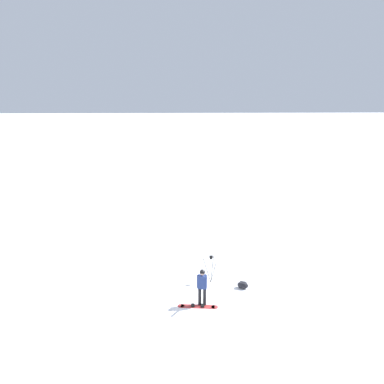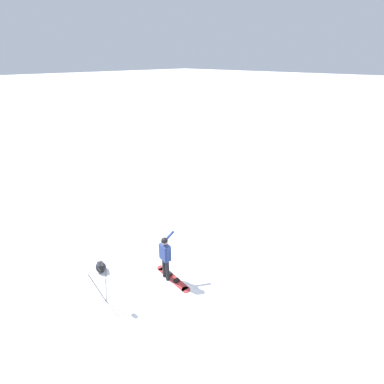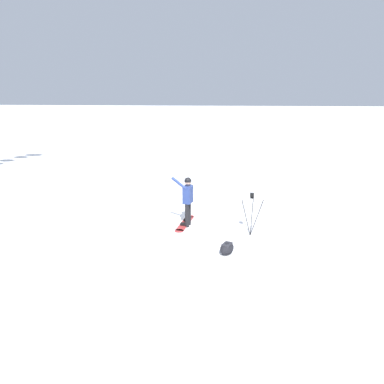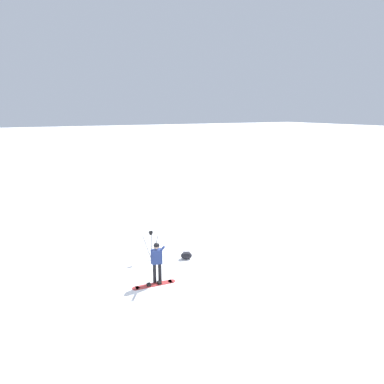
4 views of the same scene
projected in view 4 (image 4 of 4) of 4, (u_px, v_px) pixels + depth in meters
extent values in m
plane|color=white|center=(156.00, 280.00, 13.97)|extent=(300.00, 300.00, 0.00)
cylinder|color=black|center=(160.00, 272.00, 13.72)|extent=(0.14, 0.14, 0.84)
cylinder|color=black|center=(155.00, 273.00, 13.65)|extent=(0.14, 0.14, 0.84)
cube|color=navy|center=(157.00, 256.00, 13.52)|extent=(0.32, 0.44, 0.60)
sphere|color=tan|center=(157.00, 246.00, 13.41)|extent=(0.23, 0.23, 0.23)
sphere|color=black|center=(157.00, 246.00, 13.41)|extent=(0.24, 0.24, 0.24)
cylinder|color=navy|center=(162.00, 249.00, 13.24)|extent=(0.55, 0.18, 0.42)
cylinder|color=navy|center=(152.00, 257.00, 13.48)|extent=(0.09, 0.09, 0.60)
cube|color=#B23333|center=(154.00, 285.00, 13.57)|extent=(0.45, 1.52, 0.02)
cylinder|color=#B23333|center=(172.00, 281.00, 13.84)|extent=(0.30, 0.30, 0.02)
cylinder|color=#B23333|center=(136.00, 288.00, 13.29)|extent=(0.30, 0.30, 0.02)
cube|color=black|center=(159.00, 282.00, 13.64)|extent=(0.21, 0.16, 0.08)
cube|color=black|center=(149.00, 285.00, 13.48)|extent=(0.21, 0.16, 0.08)
ellipsoid|color=black|center=(186.00, 256.00, 15.93)|extent=(0.54, 0.63, 0.33)
cube|color=#2C2C33|center=(186.00, 253.00, 15.90)|extent=(0.32, 0.38, 0.08)
cylinder|color=#262628|center=(147.00, 248.00, 15.67)|extent=(0.10, 0.41, 1.26)
cylinder|color=#262628|center=(155.00, 248.00, 15.65)|extent=(0.34, 0.27, 1.26)
cylinder|color=#262628|center=(151.00, 246.00, 15.91)|extent=(0.38, 0.19, 1.26)
cube|color=black|center=(151.00, 234.00, 15.57)|extent=(0.10, 0.10, 0.06)
cube|color=black|center=(151.00, 232.00, 15.55)|extent=(0.12, 0.16, 0.10)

